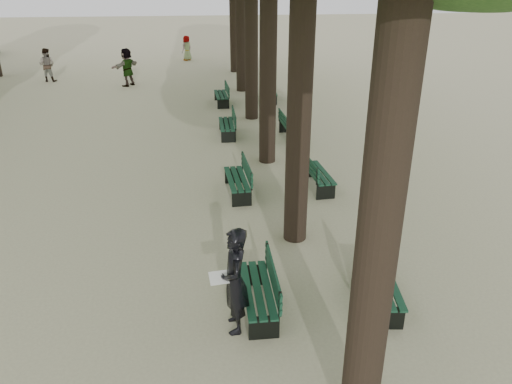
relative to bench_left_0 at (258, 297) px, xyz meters
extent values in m
plane|color=#B8B28B|center=(-0.37, -0.45, -0.27)|extent=(120.00, 120.00, 0.00)
cylinder|color=#33261C|center=(1.13, -2.45, 3.48)|extent=(0.52, 0.52, 7.50)
cylinder|color=#33261C|center=(1.13, 2.55, 3.48)|extent=(0.52, 0.52, 7.50)
cylinder|color=#33261C|center=(1.13, 7.55, 3.48)|extent=(0.52, 0.52, 7.50)
cylinder|color=#33261C|center=(1.13, 12.55, 3.48)|extent=(0.52, 0.52, 7.50)
cylinder|color=#33261C|center=(1.13, 17.55, 3.48)|extent=(0.52, 0.52, 7.50)
cylinder|color=#33261C|center=(1.13, 22.55, 3.48)|extent=(0.52, 0.52, 7.50)
cube|color=black|center=(-0.02, 0.00, -0.05)|extent=(0.53, 1.80, 0.45)
cube|color=#0D3121|center=(-0.02, 0.00, 0.18)|extent=(0.55, 1.80, 0.04)
cube|color=#0D3121|center=(0.26, 0.00, 0.45)|extent=(0.05, 1.80, 0.40)
cube|color=black|center=(-0.02, 5.10, -0.05)|extent=(0.63, 1.83, 0.45)
cube|color=#0D3121|center=(-0.02, 5.10, 0.18)|extent=(0.65, 1.83, 0.04)
cube|color=#0D3121|center=(0.26, 5.12, 0.45)|extent=(0.15, 1.80, 0.40)
cube|color=black|center=(-0.02, 10.30, -0.05)|extent=(0.52, 1.80, 0.45)
cube|color=#0D3121|center=(-0.02, 10.30, 0.18)|extent=(0.54, 1.80, 0.04)
cube|color=#0D3121|center=(0.26, 10.30, 0.45)|extent=(0.04, 1.80, 0.40)
cube|color=black|center=(-0.02, 14.91, -0.05)|extent=(0.61, 1.82, 0.45)
cube|color=#0D3121|center=(-0.02, 14.91, 0.18)|extent=(0.63, 1.82, 0.04)
cube|color=#0D3121|center=(0.26, 14.92, 0.45)|extent=(0.13, 1.80, 0.40)
cube|color=black|center=(2.28, 0.01, -0.05)|extent=(0.72, 1.85, 0.45)
cube|color=#0D3121|center=(2.28, 0.01, 0.18)|extent=(0.74, 1.85, 0.04)
cube|color=#0D3121|center=(2.01, 0.04, 0.45)|extent=(0.25, 1.79, 0.40)
cube|color=black|center=(2.28, 5.30, -0.05)|extent=(0.67, 1.84, 0.45)
cube|color=#0D3121|center=(2.28, 5.30, 0.18)|extent=(0.69, 1.84, 0.04)
cube|color=#0D3121|center=(2.00, 5.28, 0.45)|extent=(0.19, 1.80, 0.40)
cube|color=black|center=(2.28, 9.71, -0.05)|extent=(0.61, 1.82, 0.45)
cube|color=#0D3121|center=(2.28, 9.71, 0.18)|extent=(0.63, 1.82, 0.04)
cube|color=#0D3121|center=(2.00, 9.70, 0.45)|extent=(0.13, 1.80, 0.40)
cube|color=black|center=(2.28, 15.32, -0.05)|extent=(0.62, 1.83, 0.45)
cube|color=#0D3121|center=(2.28, 15.32, 0.18)|extent=(0.64, 1.83, 0.04)
cube|color=#0D3121|center=(2.00, 15.34, 0.45)|extent=(0.14, 1.80, 0.40)
imported|color=black|center=(-0.44, -0.45, 0.69)|extent=(0.41, 0.78, 1.92)
cube|color=white|center=(-0.69, -0.45, 0.78)|extent=(0.37, 0.29, 0.12)
imported|color=#262628|center=(-1.74, 26.72, 0.52)|extent=(0.75, 0.79, 1.58)
imported|color=#262628|center=(-4.66, 19.29, 0.69)|extent=(1.36, 1.66, 1.92)
imported|color=#262628|center=(-9.08, 20.85, 0.60)|extent=(0.90, 0.50, 1.75)
camera|label=1|loc=(-0.84, -7.36, 5.46)|focal=35.00mm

